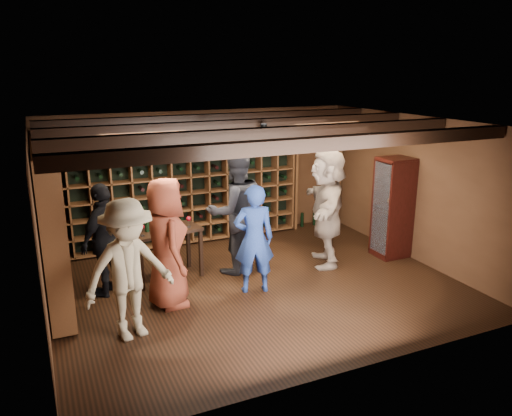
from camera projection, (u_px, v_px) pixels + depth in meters
name	position (u px, v px, depth m)	size (l,w,h in m)	color
ground	(257.00, 285.00, 7.77)	(6.00, 6.00, 0.00)	black
room_shell	(255.00, 129.00, 7.15)	(6.00, 6.00, 6.00)	#51301B
wine_rack_back	(180.00, 185.00, 9.29)	(4.65, 0.30, 2.20)	brown
wine_rack_left	(51.00, 222.00, 7.07)	(0.30, 2.65, 2.20)	brown
crate_shelf	(317.00, 153.00, 10.32)	(1.20, 0.32, 2.07)	brown
display_cabinet	(392.00, 210.00, 8.77)	(0.55, 0.50, 1.75)	black
man_blue_shirt	(254.00, 239.00, 7.36)	(0.60, 0.40, 1.65)	navy
man_grey_suit	(236.00, 212.00, 8.05)	(0.99, 0.78, 2.05)	black
guest_red_floral	(166.00, 243.00, 6.90)	(0.90, 0.59, 1.85)	maroon
guest_woman_black	(106.00, 239.00, 7.28)	(0.99, 0.41, 1.69)	black
guest_khaki	(129.00, 270.00, 6.06)	(1.15, 0.66, 1.79)	gray
guest_beige	(327.00, 208.00, 8.38)	(1.85, 0.59, 1.99)	gray
tasting_table	(165.00, 235.00, 7.83)	(1.17, 0.72, 1.10)	black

